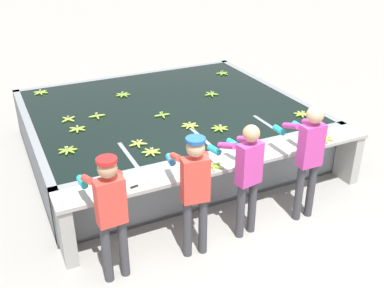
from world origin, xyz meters
The scene contains 24 objects.
ground_plane centered at (0.00, 0.00, 0.00)m, with size 80.00×80.00×0.00m, color gray.
wash_tank centered at (0.00, 2.41, 0.42)m, with size 4.64×3.94×0.86m.
work_ledge centered at (0.00, 0.23, 0.62)m, with size 4.64×0.45×0.86m.
worker_0 centered at (-1.78, -0.31, 0.96)m, with size 0.43×0.72×1.59m.
worker_1 centered at (-0.76, -0.33, 0.97)m, with size 0.47×0.74×1.61m.
worker_2 centered at (0.00, -0.26, 0.94)m, with size 0.48×0.74×1.59m.
worker_3 centered at (0.93, -0.29, 1.01)m, with size 0.41×0.72×1.68m.
banana_bunch_floating_0 centered at (-1.89, 1.42, 0.88)m, with size 0.28×0.28×0.08m.
banana_bunch_floating_1 centered at (-0.85, 0.87, 0.88)m, with size 0.28×0.28×0.08m.
banana_bunch_floating_2 centered at (-1.86, 3.99, 0.88)m, with size 0.26×0.28×0.08m.
banana_bunch_floating_3 centered at (0.01, 1.44, 0.88)m, with size 0.28×0.28×0.08m.
banana_bunch_floating_4 centered at (-0.51, 3.22, 0.88)m, with size 0.28×0.28×0.08m.
banana_bunch_floating_5 centered at (-1.61, 2.07, 0.88)m, with size 0.28×0.28×0.08m.
banana_bunch_floating_6 centered at (0.39, 1.15, 0.88)m, with size 0.27×0.28×0.08m.
banana_bunch_floating_7 centered at (1.76, 3.53, 0.88)m, with size 0.27×0.27×0.08m.
banana_bunch_floating_8 centered at (-1.20, 2.45, 0.88)m, with size 0.28×0.28×0.08m.
banana_bunch_floating_9 centered at (1.89, 1.05, 0.88)m, with size 0.28×0.28×0.08m.
banana_bunch_floating_10 centered at (-1.65, 2.51, 0.88)m, with size 0.26×0.26×0.08m.
banana_bunch_floating_11 centered at (-0.22, 2.02, 0.88)m, with size 0.28×0.28×0.08m.
banana_bunch_floating_12 centered at (0.97, 2.54, 0.88)m, with size 0.27×0.28×0.08m.
banana_bunch_floating_13 centered at (-0.93, 1.19, 0.88)m, with size 0.27×0.27×0.08m.
banana_bunch_ledge_0 centered at (1.60, 0.15, 0.88)m, with size 0.28×0.27×0.08m.
banana_bunch_ledge_1 centered at (-0.26, 0.13, 0.88)m, with size 0.28×0.27×0.08m.
knife_0 centered at (-1.29, 0.13, 0.87)m, with size 0.35×0.09×0.02m.
Camera 1 is at (-2.73, -4.35, 3.78)m, focal length 42.00 mm.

